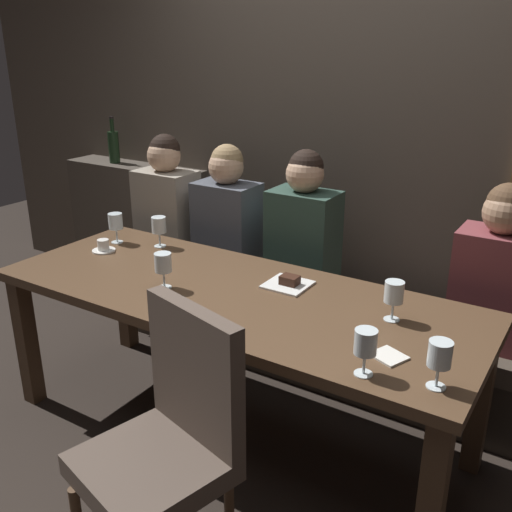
{
  "coord_description": "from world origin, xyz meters",
  "views": [
    {
      "loc": [
        1.34,
        -1.91,
        1.78
      ],
      "look_at": [
        -0.0,
        0.2,
        0.84
      ],
      "focal_mm": 40.59,
      "sensor_mm": 36.0,
      "label": 1
    }
  ],
  "objects": [
    {
      "name": "diner_bearded",
      "position": [
        -0.52,
        0.71,
        0.82
      ],
      "size": [
        0.36,
        0.24,
        0.79
      ],
      "color": "#4C515B",
      "rests_on": "banquette_bench"
    },
    {
      "name": "wine_glass_center_back",
      "position": [
        0.75,
        -0.33,
        0.85
      ],
      "size": [
        0.08,
        0.08,
        0.16
      ],
      "color": "silver",
      "rests_on": "dining_table"
    },
    {
      "name": "banquette_bench",
      "position": [
        0.0,
        0.7,
        0.23
      ],
      "size": [
        2.5,
        0.44,
        0.45
      ],
      "color": "#312A23",
      "rests_on": "ground"
    },
    {
      "name": "espresso_cup",
      "position": [
        -0.86,
        0.06,
        0.77
      ],
      "size": [
        0.12,
        0.12,
        0.06
      ],
      "color": "white",
      "rests_on": "dining_table"
    },
    {
      "name": "back_wall_tiled",
      "position": [
        0.0,
        1.22,
        1.5
      ],
      "size": [
        6.0,
        0.12,
        3.0
      ],
      "primitive_type": "cube",
      "color": "brown",
      "rests_on": "ground"
    },
    {
      "name": "dining_table",
      "position": [
        0.0,
        0.0,
        0.65
      ],
      "size": [
        2.2,
        0.84,
        0.74
      ],
      "color": "#493422",
      "rests_on": "ground"
    },
    {
      "name": "wine_glass_near_left",
      "position": [
        -0.66,
        0.27,
        0.85
      ],
      "size": [
        0.08,
        0.08,
        0.16
      ],
      "color": "silver",
      "rests_on": "dining_table"
    },
    {
      "name": "diner_redhead",
      "position": [
        -0.95,
        0.68,
        0.83
      ],
      "size": [
        0.36,
        0.24,
        0.81
      ],
      "color": "#9E9384",
      "rests_on": "banquette_bench"
    },
    {
      "name": "folded_napkin",
      "position": [
        0.79,
        -0.17,
        0.74
      ],
      "size": [
        0.14,
        0.13,
        0.01
      ],
      "primitive_type": "cube",
      "rotation": [
        0.0,
        0.0,
        -0.39
      ],
      "color": "silver",
      "rests_on": "dining_table"
    },
    {
      "name": "chair_near_side",
      "position": [
        0.25,
        -0.72,
        0.56
      ],
      "size": [
        0.54,
        0.54,
        0.98
      ],
      "color": "brown",
      "rests_on": "ground"
    },
    {
      "name": "diner_near_end",
      "position": [
        0.97,
        0.7,
        0.81
      ],
      "size": [
        0.36,
        0.24,
        0.76
      ],
      "color": "brown",
      "rests_on": "banquette_bench"
    },
    {
      "name": "back_counter",
      "position": [
        -1.55,
        1.04,
        0.47
      ],
      "size": [
        1.1,
        0.28,
        0.95
      ],
      "primitive_type": "cube",
      "color": "#494138",
      "rests_on": "ground"
    },
    {
      "name": "dessert_plate",
      "position": [
        0.18,
        0.18,
        0.75
      ],
      "size": [
        0.19,
        0.19,
        0.05
      ],
      "color": "white",
      "rests_on": "dining_table"
    },
    {
      "name": "wine_glass_far_right",
      "position": [
        0.69,
        0.11,
        0.86
      ],
      "size": [
        0.08,
        0.08,
        0.16
      ],
      "color": "silver",
      "rests_on": "dining_table"
    },
    {
      "name": "wine_glass_near_right",
      "position": [
        -0.9,
        0.2,
        0.86
      ],
      "size": [
        0.08,
        0.08,
        0.16
      ],
      "color": "silver",
      "rests_on": "dining_table"
    },
    {
      "name": "wine_glass_far_left",
      "position": [
        0.98,
        -0.27,
        0.85
      ],
      "size": [
        0.08,
        0.08,
        0.16
      ],
      "color": "silver",
      "rests_on": "dining_table"
    },
    {
      "name": "ground",
      "position": [
        0.0,
        0.0,
        0.0
      ],
      "size": [
        9.0,
        9.0,
        0.0
      ],
      "primitive_type": "plane",
      "color": "black"
    },
    {
      "name": "wine_glass_center_front",
      "position": [
        -0.27,
        -0.13,
        0.86
      ],
      "size": [
        0.08,
        0.08,
        0.16
      ],
      "color": "silver",
      "rests_on": "dining_table"
    },
    {
      "name": "wine_bottle_dark_red",
      "position": [
        -1.72,
        1.02,
        1.07
      ],
      "size": [
        0.08,
        0.08,
        0.33
      ],
      "color": "black",
      "rests_on": "back_counter"
    },
    {
      "name": "diner_far_end",
      "position": [
        -0.03,
        0.71,
        0.83
      ],
      "size": [
        0.36,
        0.24,
        0.8
      ],
      "color": "#2D473D",
      "rests_on": "banquette_bench"
    }
  ]
}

